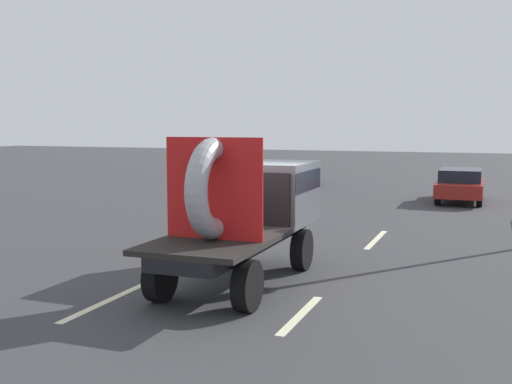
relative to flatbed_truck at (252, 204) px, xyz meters
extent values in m
plane|color=#38383A|center=(0.14, -0.23, -1.54)|extent=(120.00, 120.00, 0.00)
cylinder|color=black|center=(-0.85, 0.86, -1.09)|extent=(0.28, 0.91, 0.91)
cylinder|color=black|center=(0.85, 0.86, -1.09)|extent=(0.28, 0.91, 0.91)
cylinder|color=black|center=(-0.85, -2.41, -1.09)|extent=(0.28, 0.91, 0.91)
cylinder|color=black|center=(0.85, -2.41, -1.09)|extent=(0.28, 0.91, 0.91)
cube|color=black|center=(0.00, -0.76, -0.64)|extent=(1.30, 5.24, 0.25)
cube|color=#4C5156|center=(0.00, 0.86, 0.16)|extent=(2.00, 2.01, 1.35)
cube|color=black|center=(0.00, 0.81, 0.45)|extent=(2.02, 1.91, 0.44)
cube|color=black|center=(0.00, -1.76, -0.47)|extent=(2.00, 3.23, 0.10)
cube|color=black|center=(0.00, -0.20, 0.13)|extent=(1.80, 0.08, 1.10)
torus|color=#9E9EA3|center=(0.00, -1.91, 0.51)|extent=(0.40, 1.86, 1.86)
cube|color=red|center=(0.00, -1.91, 0.51)|extent=(1.90, 0.03, 1.86)
cylinder|color=black|center=(2.75, 15.98, -1.22)|extent=(0.22, 0.64, 0.64)
cylinder|color=black|center=(4.31, 15.98, -1.22)|extent=(0.22, 0.64, 0.64)
cylinder|color=black|center=(2.75, 13.29, -1.22)|extent=(0.22, 0.64, 0.64)
cylinder|color=black|center=(4.31, 13.29, -1.22)|extent=(0.22, 0.64, 0.64)
cube|color=maroon|center=(3.53, 14.64, -0.95)|extent=(1.80, 4.19, 0.55)
cube|color=black|center=(3.53, 14.54, -0.42)|extent=(1.62, 2.35, 0.50)
cube|color=beige|center=(-1.77, -2.74, -1.54)|extent=(0.16, 2.77, 0.01)
cube|color=beige|center=(-1.77, 5.46, -1.54)|extent=(0.16, 2.20, 0.01)
cube|color=beige|center=(1.77, -2.27, -1.54)|extent=(0.16, 2.28, 0.01)
cube|color=beige|center=(1.77, 5.03, -1.54)|extent=(0.16, 2.92, 0.01)
cylinder|color=black|center=(-5.55, 19.98, -1.24)|extent=(0.20, 0.59, 0.59)
cylinder|color=black|center=(-4.10, 19.98, -1.24)|extent=(0.20, 0.59, 0.59)
cylinder|color=black|center=(-5.55, 17.49, -1.24)|extent=(0.20, 0.59, 0.59)
cylinder|color=black|center=(-4.10, 17.49, -1.24)|extent=(0.20, 0.59, 0.59)
cube|color=#194C99|center=(-4.82, 18.73, -0.99)|extent=(1.67, 3.90, 0.51)
cube|color=black|center=(-4.82, 18.64, -0.50)|extent=(1.50, 2.18, 0.46)
camera|label=1|loc=(4.68, -12.07, 1.69)|focal=43.50mm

